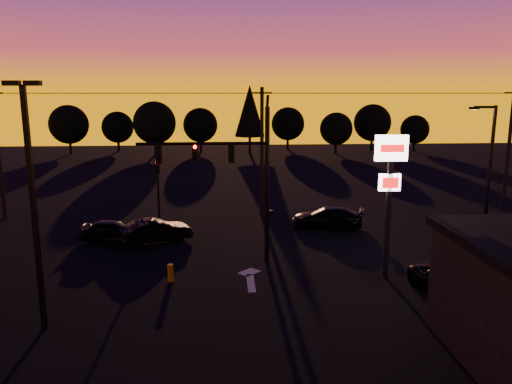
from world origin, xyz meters
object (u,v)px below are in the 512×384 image
secondary_signal (158,183)px  car_left (113,231)px  traffic_signal_mast (236,168)px  bollard (171,273)px  pylon_sign (390,176)px  suv_parked (454,284)px  streetlight (488,171)px  car_right (328,217)px  parking_lot_light (32,192)px  car_mid (156,231)px

secondary_signal → car_left: secondary_signal is taller
traffic_signal_mast → bollard: (-3.14, -2.54, -4.52)m
pylon_sign → suv_parked: 5.50m
traffic_signal_mast → secondary_signal: 9.19m
streetlight → secondary_signal: bearing=162.4°
traffic_signal_mast → car_right: traffic_signal_mast is taller
car_right → parking_lot_light: bearing=-29.5°
car_mid → car_right: (10.75, 2.49, -0.01)m
car_left → suv_parked: car_left is taller
secondary_signal → bollard: size_ratio=5.20×
car_left → car_mid: (2.56, -0.25, 0.03)m
car_mid → car_right: 11.03m
bollard → car_left: 7.68m
pylon_sign → bollard: 11.19m
pylon_sign → bollard: (-10.24, -0.05, -4.50)m
secondary_signal → parking_lot_light: 14.90m
traffic_signal_mast → pylon_sign: traffic_signal_mast is taller
secondary_signal → car_mid: (0.26, -3.76, -2.17)m
traffic_signal_mast → car_mid: traffic_signal_mast is taller
bollard → streetlight: bearing=13.3°
secondary_signal → streetlight: 19.89m
secondary_signal → suv_parked: size_ratio=0.98×
traffic_signal_mast → car_mid: (-4.64, 3.73, -4.25)m
streetlight → bollard: streetlight is taller
parking_lot_light → bollard: (4.26, 4.45, -4.85)m
traffic_signal_mast → streetlight: size_ratio=1.07×
pylon_sign → streetlight: (6.91, 4.00, -0.49)m
bollard → car_right: bearing=43.4°
pylon_sign → streetlight: streetlight is taller
secondary_signal → pylon_sign: (12.00, -9.99, 2.05)m
parking_lot_light → car_mid: (2.76, 10.72, -4.58)m
parking_lot_light → pylon_sign: parking_lot_light is taller
pylon_sign → car_right: (-0.99, 8.72, -4.24)m
parking_lot_light → car_right: (13.51, 13.21, -4.60)m
pylon_sign → car_right: 9.74m
traffic_signal_mast → bollard: bearing=-141.1°
car_left → bollard: bearing=-136.8°
parking_lot_light → suv_parked: 17.39m
traffic_signal_mast → car_right: (6.11, 6.22, -4.26)m
parking_lot_light → bollard: parking_lot_light is taller
car_left → parking_lot_light: bearing=-169.7°
secondary_signal → parking_lot_light: parking_lot_light is taller
streetlight → car_right: streetlight is taller
pylon_sign → suv_parked: size_ratio=1.53×
parking_lot_light → car_right: bearing=44.4°
parking_lot_light → car_left: bearing=88.9°
streetlight → suv_parked: bearing=-125.5°
parking_lot_light → suv_parked: parking_lot_light is taller
secondary_signal → suv_parked: secondary_signal is taller
secondary_signal → car_mid: secondary_signal is taller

